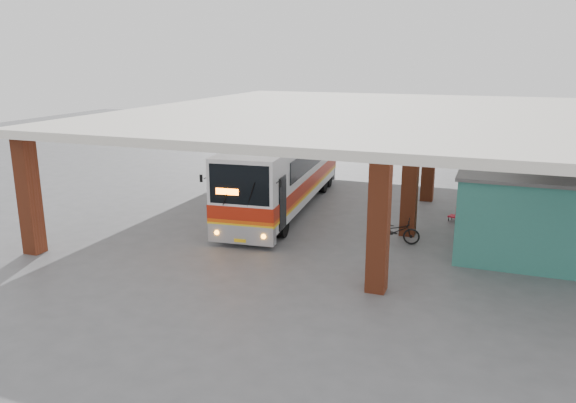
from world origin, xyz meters
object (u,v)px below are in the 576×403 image
(motorcycle, at_px, (395,231))
(coach_bus, at_px, (284,171))
(red_chair, at_px, (456,214))
(pedestrian, at_px, (375,252))

(motorcycle, bearing_deg, coach_bus, 56.21)
(coach_bus, height_order, red_chair, coach_bus)
(coach_bus, relative_size, red_chair, 16.32)
(coach_bus, distance_m, red_chair, 7.97)
(coach_bus, relative_size, motorcycle, 6.69)
(coach_bus, relative_size, pedestrian, 7.34)
(motorcycle, distance_m, pedestrian, 3.68)
(coach_bus, xyz_separation_m, red_chair, (7.82, 0.56, -1.44))
(red_chair, bearing_deg, coach_bus, -156.38)
(coach_bus, bearing_deg, motorcycle, -34.76)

